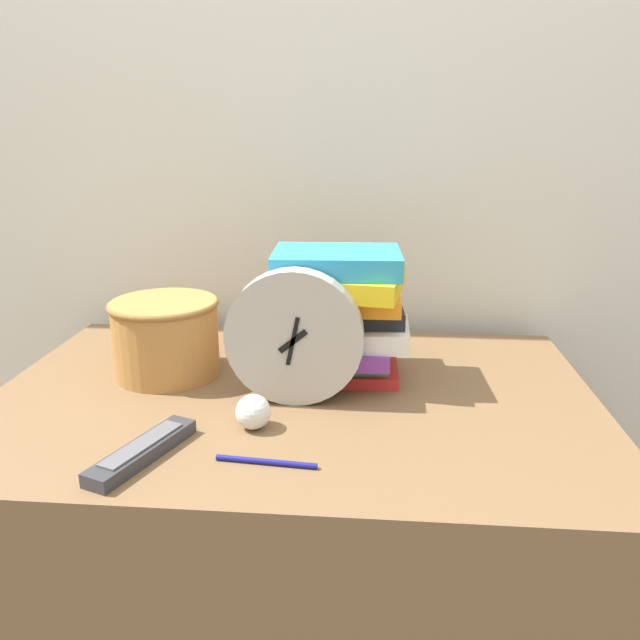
{
  "coord_description": "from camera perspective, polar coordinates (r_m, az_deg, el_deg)",
  "views": [
    {
      "loc": [
        0.13,
        -0.62,
        1.21
      ],
      "look_at": [
        0.04,
        0.38,
        0.9
      ],
      "focal_mm": 35.0,
      "sensor_mm": 36.0,
      "label": 1
    }
  ],
  "objects": [
    {
      "name": "pen",
      "position": [
        0.86,
        -4.94,
        -12.79
      ],
      "size": [
        0.14,
        0.02,
        0.01
      ],
      "color": "navy",
      "rests_on": "desk"
    },
    {
      "name": "basket",
      "position": [
        1.16,
        -13.92,
        -1.33
      ],
      "size": [
        0.2,
        0.2,
        0.14
      ],
      "color": "#B27A3D",
      "rests_on": "desk"
    },
    {
      "name": "crumpled_paper_ball",
      "position": [
        0.95,
        -6.13,
        -8.34
      ],
      "size": [
        0.05,
        0.05,
        0.05
      ],
      "color": "white",
      "rests_on": "desk"
    },
    {
      "name": "desk_clock",
      "position": [
        1.0,
        -2.37,
        -1.62
      ],
      "size": [
        0.22,
        0.04,
        0.22
      ],
      "color": "#B7B2A8",
      "rests_on": "desk"
    },
    {
      "name": "desk",
      "position": [
        1.28,
        -2.25,
        -22.77
      ],
      "size": [
        1.02,
        0.69,
        0.78
      ],
      "color": "brown",
      "rests_on": "ground_plane"
    },
    {
      "name": "book_stack",
      "position": [
        1.1,
        1.71,
        0.78
      ],
      "size": [
        0.25,
        0.21,
        0.23
      ],
      "color": "red",
      "rests_on": "desk"
    },
    {
      "name": "tv_remote",
      "position": [
        0.9,
        -15.92,
        -11.44
      ],
      "size": [
        0.11,
        0.19,
        0.02
      ],
      "color": "#333338",
      "rests_on": "desk"
    },
    {
      "name": "wall_back",
      "position": [
        1.39,
        -0.47,
        16.84
      ],
      "size": [
        6.0,
        0.04,
        2.4
      ],
      "color": "silver",
      "rests_on": "ground_plane"
    }
  ]
}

